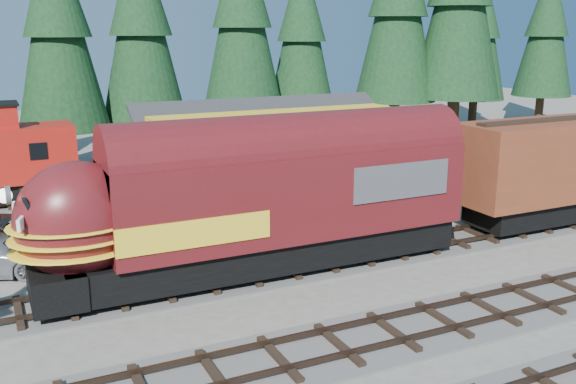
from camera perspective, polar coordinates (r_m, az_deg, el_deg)
name	(u,v)px	position (r m, az deg, el deg)	size (l,w,h in m)	color
ground	(419,296)	(21.83, 11.53, -9.03)	(120.00, 120.00, 0.00)	#6B665B
track_siding	(546,224)	(31.08, 21.95, -2.63)	(68.00, 3.20, 0.33)	#4C4947
track_spur	(43,201)	(34.97, -20.91, -0.74)	(32.00, 3.20, 0.33)	#4C4947
depot	(283,154)	(29.63, -0.43, 3.42)	(12.80, 7.00, 5.30)	gold
conifer_backdrop	(245,10)	(43.34, -3.87, 15.83)	(80.58, 21.19, 16.73)	black
locomotive	(247,208)	(22.20, -3.65, -1.42)	(15.97, 3.17, 4.34)	black
pickup_truck_a	(6,241)	(26.00, -23.77, -4.02)	(3.04, 6.59, 1.83)	black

